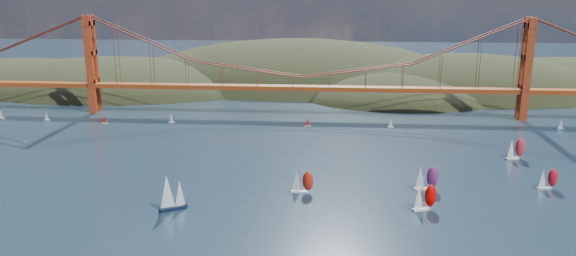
# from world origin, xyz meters

# --- Properties ---
(headlands) EXTENTS (725.00, 225.00, 96.00)m
(headlands) POSITION_xyz_m (44.95, 278.29, -12.46)
(headlands) COLOR black
(headlands) RESTS_ON ground
(bridge) EXTENTS (552.00, 12.00, 55.00)m
(bridge) POSITION_xyz_m (-1.75, 180.00, 32.23)
(bridge) COLOR #983D11
(bridge) RESTS_ON ground
(sloop_navy) EXTENTS (9.29, 7.75, 13.56)m
(sloop_navy) POSITION_xyz_m (-35.09, 40.04, 5.98)
(sloop_navy) COLOR black
(sloop_navy) RESTS_ON ground
(racer_0) EXTENTS (7.87, 3.20, 9.06)m
(racer_0) POSITION_xyz_m (6.65, 59.17, 4.28)
(racer_0) COLOR white
(racer_0) RESTS_ON ground
(racer_1) EXTENTS (8.68, 5.83, 9.71)m
(racer_1) POSITION_xyz_m (47.42, 46.43, 4.59)
(racer_1) COLOR silver
(racer_1) RESTS_ON ground
(racer_2) EXTENTS (7.64, 4.00, 8.57)m
(racer_2) POSITION_xyz_m (94.76, 69.88, 4.05)
(racer_2) COLOR silver
(racer_2) RESTS_ON ground
(racer_3) EXTENTS (9.03, 6.27, 10.11)m
(racer_3) POSITION_xyz_m (94.29, 105.60, 4.78)
(racer_3) COLOR silver
(racer_3) RESTS_ON ground
(racer_rwb) EXTENTS (8.76, 4.06, 9.89)m
(racer_rwb) POSITION_xyz_m (50.88, 65.42, 4.67)
(racer_rwb) COLOR silver
(racer_rwb) RESTS_ON ground
(distant_boat_0) EXTENTS (3.00, 2.00, 4.70)m
(distant_boat_0) POSITION_xyz_m (-164.99, 159.28, 2.41)
(distant_boat_0) COLOR silver
(distant_boat_0) RESTS_ON ground
(distant_boat_1) EXTENTS (3.00, 2.00, 4.70)m
(distant_boat_1) POSITION_xyz_m (-137.70, 156.74, 2.41)
(distant_boat_1) COLOR silver
(distant_boat_1) RESTS_ON ground
(distant_boat_2) EXTENTS (3.00, 2.00, 4.70)m
(distant_boat_2) POSITION_xyz_m (-103.50, 152.20, 2.41)
(distant_boat_2) COLOR silver
(distant_boat_2) RESTS_ON ground
(distant_boat_3) EXTENTS (3.00, 2.00, 4.70)m
(distant_boat_3) POSITION_xyz_m (-68.74, 157.38, 2.41)
(distant_boat_3) COLOR silver
(distant_boat_3) RESTS_ON ground
(distant_boat_4) EXTENTS (3.00, 2.00, 4.70)m
(distant_boat_4) POSITION_xyz_m (133.72, 160.20, 2.41)
(distant_boat_4) COLOR silver
(distant_boat_4) RESTS_ON ground
(distant_boat_8) EXTENTS (3.00, 2.00, 4.70)m
(distant_boat_8) POSITION_xyz_m (47.16, 155.84, 2.41)
(distant_boat_8) COLOR silver
(distant_boat_8) RESTS_ON ground
(distant_boat_9) EXTENTS (3.00, 2.00, 4.70)m
(distant_boat_9) POSITION_xyz_m (4.37, 154.19, 2.41)
(distant_boat_9) COLOR silver
(distant_boat_9) RESTS_ON ground
(gull) EXTENTS (0.90, 0.25, 0.17)m
(gull) POSITION_xyz_m (-72.64, 22.97, 27.34)
(gull) COLOR white
(gull) RESTS_ON ground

